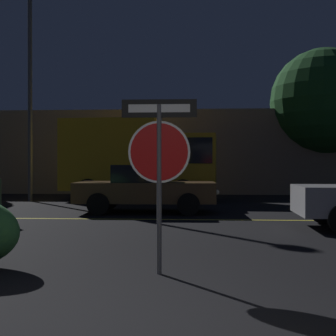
% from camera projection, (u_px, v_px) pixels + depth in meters
% --- Properties ---
extents(road_center_stripe, '(36.20, 0.12, 0.01)m').
position_uv_depth(road_center_stripe, '(180.00, 219.00, 11.43)').
color(road_center_stripe, gold).
rests_on(road_center_stripe, ground_plane).
extents(stop_sign, '(0.92, 0.06, 2.14)m').
position_uv_depth(stop_sign, '(159.00, 151.00, 5.72)').
color(stop_sign, '#4C4C51').
rests_on(stop_sign, ground_plane).
extents(passing_car_2, '(3.99, 1.99, 1.34)m').
position_uv_depth(passing_car_2, '(145.00, 188.00, 13.20)').
color(passing_car_2, brown).
rests_on(passing_car_2, ground_plane).
extents(delivery_truck, '(5.80, 2.77, 3.04)m').
position_uv_depth(delivery_truck, '(141.00, 157.00, 17.69)').
color(delivery_truck, gold).
rests_on(delivery_truck, ground_plane).
extents(street_lamp, '(0.50, 0.50, 8.28)m').
position_uv_depth(street_lamp, '(30.00, 53.00, 17.27)').
color(street_lamp, '#4C4C51').
rests_on(street_lamp, ground_plane).
extents(tree_0, '(4.85, 4.85, 6.65)m').
position_uv_depth(tree_0, '(324.00, 102.00, 21.32)').
color(tree_0, '#422D1E').
rests_on(tree_0, ground_plane).
extents(building_backdrop, '(25.67, 4.73, 3.88)m').
position_uv_depth(building_backdrop, '(218.00, 153.00, 23.43)').
color(building_backdrop, '#7A6B5B').
rests_on(building_backdrop, ground_plane).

